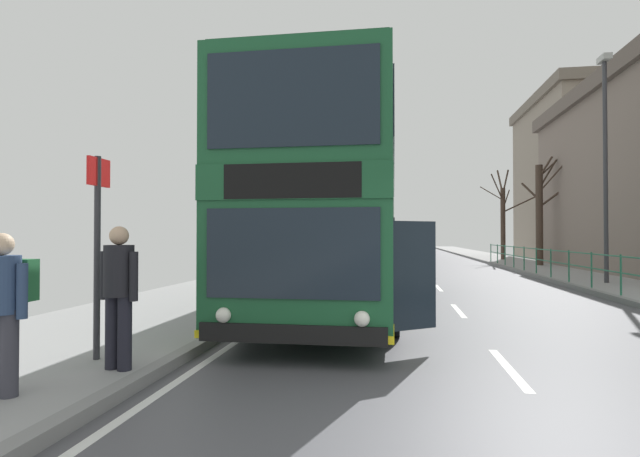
{
  "coord_description": "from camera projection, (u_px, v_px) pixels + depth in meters",
  "views": [
    {
      "loc": [
        -1.46,
        -3.86,
        1.7
      ],
      "look_at": [
        -3.12,
        7.02,
        1.87
      ],
      "focal_mm": 26.92,
      "sensor_mm": 36.0,
      "label": 1
    }
  ],
  "objects": [
    {
      "name": "ground",
      "position": [
        491.0,
        452.0,
        3.68
      ],
      "size": [
        15.8,
        140.0,
        0.2
      ],
      "color": "#4D4D52"
    },
    {
      "name": "double_decker_bus_main",
      "position": [
        341.0,
        212.0,
        11.7
      ],
      "size": [
        3.29,
        11.47,
        4.38
      ],
      "color": "#19512D",
      "rests_on": "ground"
    },
    {
      "name": "pedestrian_railing_far_kerb",
      "position": [
        579.0,
        262.0,
        15.37
      ],
      "size": [
        0.05,
        28.28,
        1.07
      ],
      "color": "#236B4C",
      "rests_on": "ground"
    },
    {
      "name": "pedestrian_with_backpack",
      "position": [
        4.0,
        301.0,
        4.7
      ],
      "size": [
        0.54,
        0.53,
        1.59
      ],
      "color": "#383842",
      "rests_on": "ground"
    },
    {
      "name": "pedestrian_companion",
      "position": [
        119.0,
        288.0,
        5.6
      ],
      "size": [
        0.55,
        0.41,
        1.67
      ],
      "color": "black",
      "rests_on": "ground"
    },
    {
      "name": "bus_stop_sign_near",
      "position": [
        98.0,
        234.0,
        6.08
      ],
      "size": [
        0.08,
        0.44,
        2.57
      ],
      "color": "#2D2D33",
      "rests_on": "ground"
    },
    {
      "name": "street_lamp_far_side",
      "position": [
        605.0,
        151.0,
        16.03
      ],
      "size": [
        0.28,
        0.6,
        7.62
      ],
      "color": "#38383D",
      "rests_on": "ground"
    },
    {
      "name": "bare_tree_far_00",
      "position": [
        540.0,
        211.0,
        25.69
      ],
      "size": [
        2.47,
        1.59,
        6.37
      ],
      "color": "#423328",
      "rests_on": "ground"
    },
    {
      "name": "bare_tree_far_01",
      "position": [
        503.0,
        217.0,
        32.02
      ],
      "size": [
        3.44,
        3.35,
        6.17
      ],
      "color": "#423328",
      "rests_on": "ground"
    },
    {
      "name": "background_building_01",
      "position": [
        622.0,
        176.0,
        33.56
      ],
      "size": [
        12.24,
        12.37,
        11.71
      ],
      "color": "gray",
      "rests_on": "ground"
    }
  ]
}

